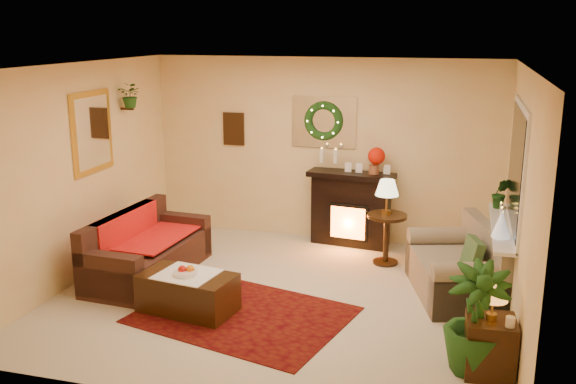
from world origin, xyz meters
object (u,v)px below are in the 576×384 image
(sofa, at_px, (148,243))
(coffee_table, at_px, (188,293))
(fireplace, at_px, (351,207))
(loveseat, at_px, (455,260))
(side_table_round, at_px, (386,240))
(end_table_square, at_px, (490,345))

(sofa, xyz_separation_m, coffee_table, (0.89, -0.82, -0.22))
(fireplace, bearing_deg, loveseat, -37.89)
(side_table_round, xyz_separation_m, end_table_square, (1.23, -2.52, -0.05))
(sofa, relative_size, coffee_table, 1.82)
(coffee_table, bearing_deg, sofa, 146.25)
(fireplace, height_order, loveseat, fireplace)
(sofa, height_order, loveseat, loveseat)
(loveseat, bearing_deg, fireplace, 118.68)
(side_table_round, bearing_deg, end_table_square, -63.99)
(sofa, height_order, fireplace, fireplace)
(side_table_round, height_order, end_table_square, side_table_round)
(fireplace, bearing_deg, end_table_square, -53.45)
(fireplace, bearing_deg, side_table_round, -41.00)
(fireplace, height_order, side_table_round, fireplace)
(sofa, xyz_separation_m, fireplace, (2.18, 1.86, 0.12))
(sofa, distance_m, coffee_table, 1.23)
(sofa, height_order, side_table_round, sofa)
(end_table_square, relative_size, coffee_table, 0.52)
(fireplace, height_order, coffee_table, fireplace)
(end_table_square, distance_m, coffee_table, 3.14)
(sofa, distance_m, side_table_round, 3.03)
(sofa, distance_m, fireplace, 2.87)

